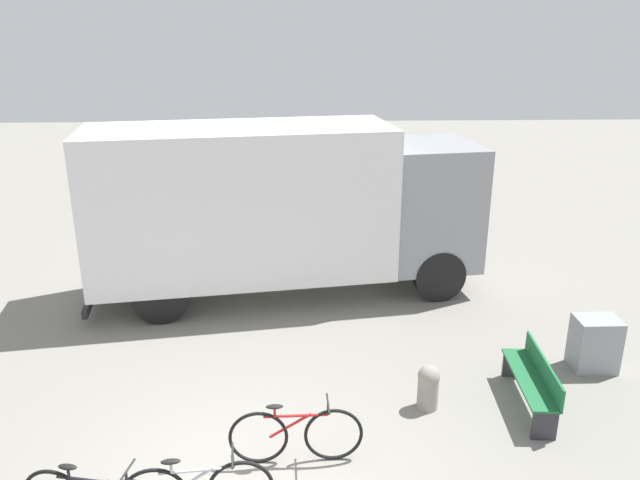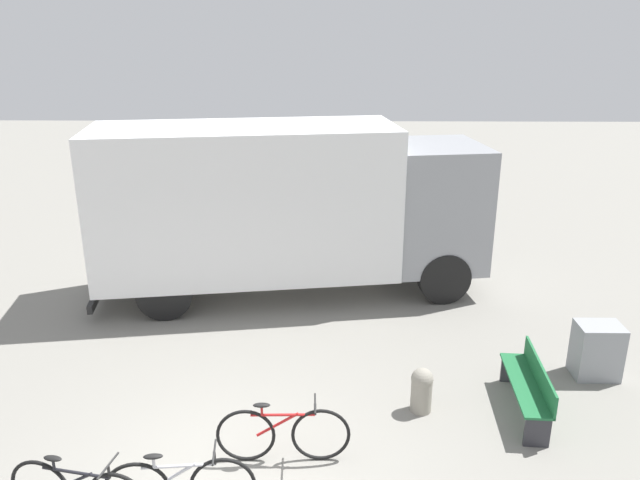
{
  "view_description": "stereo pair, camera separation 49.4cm",
  "coord_description": "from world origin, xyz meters",
  "px_view_note": "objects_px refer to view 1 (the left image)",
  "views": [
    {
      "loc": [
        0.78,
        -6.17,
        5.38
      ],
      "look_at": [
        1.13,
        3.87,
        1.87
      ],
      "focal_mm": 35.0,
      "sensor_mm": 36.0,
      "label": 1
    },
    {
      "loc": [
        1.28,
        -6.18,
        5.38
      ],
      "look_at": [
        1.13,
        3.87,
        1.87
      ],
      "focal_mm": 35.0,
      "sensor_mm": 36.0,
      "label": 2
    }
  ],
  "objects_px": {
    "delivery_truck": "(281,204)",
    "bollard_near_bench": "(428,386)",
    "utility_box": "(595,344)",
    "park_bench": "(534,379)",
    "bicycle_far": "(296,435)"
  },
  "relations": [
    {
      "from": "park_bench",
      "to": "bollard_near_bench",
      "type": "bearing_deg",
      "value": 93.61
    },
    {
      "from": "delivery_truck",
      "to": "utility_box",
      "type": "distance_m",
      "value": 6.26
    },
    {
      "from": "bicycle_far",
      "to": "bollard_near_bench",
      "type": "relative_size",
      "value": 2.51
    },
    {
      "from": "delivery_truck",
      "to": "bollard_near_bench",
      "type": "relative_size",
      "value": 11.74
    },
    {
      "from": "utility_box",
      "to": "bollard_near_bench",
      "type": "bearing_deg",
      "value": -160.89
    },
    {
      "from": "delivery_truck",
      "to": "bicycle_far",
      "type": "relative_size",
      "value": 4.68
    },
    {
      "from": "delivery_truck",
      "to": "bollard_near_bench",
      "type": "xyz_separation_m",
      "value": [
        2.23,
        -4.25,
        -1.56
      ]
    },
    {
      "from": "bollard_near_bench",
      "to": "utility_box",
      "type": "relative_size",
      "value": 0.77
    },
    {
      "from": "delivery_truck",
      "to": "bicycle_far",
      "type": "bearing_deg",
      "value": -95.4
    },
    {
      "from": "park_bench",
      "to": "bicycle_far",
      "type": "height_order",
      "value": "bicycle_far"
    },
    {
      "from": "delivery_truck",
      "to": "park_bench",
      "type": "height_order",
      "value": "delivery_truck"
    },
    {
      "from": "bicycle_far",
      "to": "bollard_near_bench",
      "type": "distance_m",
      "value": 2.24
    },
    {
      "from": "delivery_truck",
      "to": "park_bench",
      "type": "relative_size",
      "value": 4.67
    },
    {
      "from": "park_bench",
      "to": "utility_box",
      "type": "bearing_deg",
      "value": -49.65
    },
    {
      "from": "park_bench",
      "to": "utility_box",
      "type": "height_order",
      "value": "utility_box"
    }
  ]
}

